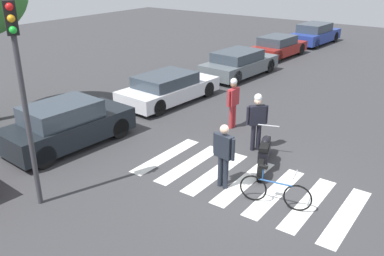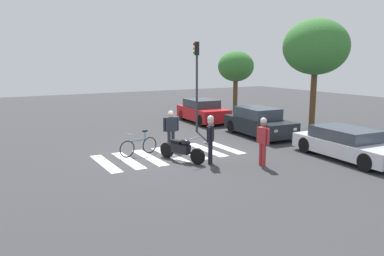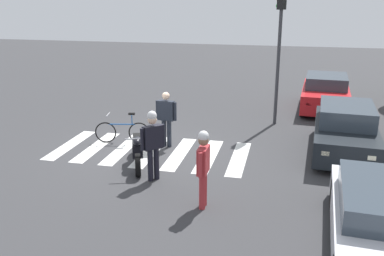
% 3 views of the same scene
% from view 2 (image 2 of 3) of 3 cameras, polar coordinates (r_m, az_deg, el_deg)
% --- Properties ---
extents(ground_plane, '(60.00, 60.00, 0.00)m').
position_cam_2_polar(ground_plane, '(15.70, -3.41, -4.03)').
color(ground_plane, '#38383A').
extents(police_motorcycle, '(2.11, 0.99, 1.02)m').
position_cam_2_polar(police_motorcycle, '(14.65, -1.59, -3.25)').
color(police_motorcycle, black).
rests_on(police_motorcycle, ground_plane).
extents(leaning_bicycle, '(0.50, 1.75, 1.00)m').
position_cam_2_polar(leaning_bicycle, '(15.66, -8.01, -2.72)').
color(leaning_bicycle, black).
rests_on(leaning_bicycle, ground_plane).
extents(officer_on_foot, '(0.53, 0.49, 1.84)m').
position_cam_2_polar(officer_on_foot, '(14.13, 2.80, -1.18)').
color(officer_on_foot, black).
rests_on(officer_on_foot, ground_plane).
extents(officer_by_motorcycle, '(0.27, 0.69, 1.75)m').
position_cam_2_polar(officer_by_motorcycle, '(16.11, -3.18, 0.01)').
color(officer_by_motorcycle, '#1E232D').
rests_on(officer_by_motorcycle, ground_plane).
extents(pedestrian_bystander, '(0.68, 0.24, 1.80)m').
position_cam_2_polar(pedestrian_bystander, '(14.11, 10.63, -1.48)').
color(pedestrian_bystander, '#B22D33').
rests_on(pedestrian_bystander, ground_plane).
extents(crosswalk_stripes, '(2.80, 5.85, 0.01)m').
position_cam_2_polar(crosswalk_stripes, '(15.70, -3.41, -4.02)').
color(crosswalk_stripes, silver).
rests_on(crosswalk_stripes, ground_plane).
extents(car_red_convertible, '(4.08, 2.10, 1.42)m').
position_cam_2_polar(car_red_convertible, '(23.69, 1.59, 2.54)').
color(car_red_convertible, black).
rests_on(car_red_convertible, ground_plane).
extents(car_black_suv, '(4.21, 2.02, 1.45)m').
position_cam_2_polar(car_black_suv, '(19.65, 10.03, 0.80)').
color(car_black_suv, black).
rests_on(car_black_suv, ground_plane).
extents(car_white_van, '(4.58, 2.16, 1.20)m').
position_cam_2_polar(car_white_van, '(16.19, 22.40, -2.22)').
color(car_white_van, black).
rests_on(car_white_van, ground_plane).
extents(traffic_light_pole, '(0.33, 0.36, 4.79)m').
position_cam_2_polar(traffic_light_pole, '(20.29, 0.70, 8.30)').
color(traffic_light_pole, '#38383D').
rests_on(traffic_light_pole, ground_plane).
extents(street_tree_near, '(2.58, 2.58, 4.50)m').
position_cam_2_polar(street_tree_near, '(27.78, 6.61, 9.15)').
color(street_tree_near, brown).
rests_on(street_tree_near, ground_plane).
extents(street_tree_mid, '(3.59, 3.59, 6.09)m').
position_cam_2_polar(street_tree_mid, '(22.31, 18.14, 11.47)').
color(street_tree_mid, brown).
rests_on(street_tree_mid, ground_plane).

